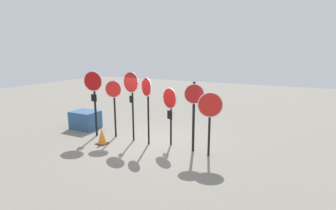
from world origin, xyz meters
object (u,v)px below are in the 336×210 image
(stop_sign_1, at_px, (114,97))
(stop_sign_4, at_px, (170,104))
(stop_sign_0, at_px, (94,91))
(storage_crate, at_px, (85,120))
(stop_sign_5, at_px, (194,106))
(stop_sign_6, at_px, (210,111))
(traffic_cone_0, at_px, (102,136))
(stop_sign_3, at_px, (147,97))
(stop_sign_2, at_px, (131,91))

(stop_sign_1, distance_m, stop_sign_4, 2.43)
(stop_sign_1, bearing_deg, stop_sign_0, 179.31)
(stop_sign_4, height_order, storage_crate, stop_sign_4)
(stop_sign_5, distance_m, stop_sign_6, 0.66)
(stop_sign_5, relative_size, storage_crate, 2.07)
(stop_sign_5, distance_m, traffic_cone_0, 3.75)
(stop_sign_0, relative_size, stop_sign_3, 1.06)
(stop_sign_0, bearing_deg, stop_sign_2, -5.88)
(stop_sign_2, xyz_separation_m, stop_sign_6, (3.16, -0.17, -0.44))
(stop_sign_1, height_order, stop_sign_5, stop_sign_5)
(stop_sign_4, bearing_deg, stop_sign_1, -150.24)
(stop_sign_0, height_order, stop_sign_4, stop_sign_0)
(stop_sign_1, xyz_separation_m, traffic_cone_0, (0.04, -0.87, -1.38))
(stop_sign_3, distance_m, stop_sign_4, 0.89)
(stop_sign_6, distance_m, storage_crate, 6.21)
(stop_sign_5, bearing_deg, stop_sign_6, -38.08)
(stop_sign_0, height_order, stop_sign_2, stop_sign_2)
(stop_sign_6, distance_m, traffic_cone_0, 4.26)
(stop_sign_1, distance_m, stop_sign_5, 3.43)
(stop_sign_1, distance_m, stop_sign_6, 4.07)
(stop_sign_5, bearing_deg, traffic_cone_0, 170.97)
(stop_sign_2, xyz_separation_m, storage_crate, (-2.91, 0.48, -1.61))
(stop_sign_3, xyz_separation_m, stop_sign_6, (2.43, -0.09, -0.27))
(stop_sign_0, bearing_deg, stop_sign_5, -9.21)
(stop_sign_1, height_order, stop_sign_3, stop_sign_3)
(stop_sign_3, height_order, traffic_cone_0, stop_sign_3)
(stop_sign_0, relative_size, stop_sign_4, 1.24)
(stop_sign_1, relative_size, stop_sign_6, 1.07)
(stop_sign_0, bearing_deg, traffic_cone_0, -48.00)
(stop_sign_3, distance_m, stop_sign_5, 1.81)
(stop_sign_4, bearing_deg, traffic_cone_0, -130.68)
(stop_sign_4, xyz_separation_m, stop_sign_6, (1.64, -0.40, -0.01))
(stop_sign_0, height_order, stop_sign_6, stop_sign_0)
(traffic_cone_0, bearing_deg, stop_sign_1, 92.69)
(stop_sign_1, relative_size, stop_sign_3, 0.92)
(stop_sign_2, relative_size, stop_sign_5, 1.10)
(stop_sign_0, bearing_deg, stop_sign_4, -4.52)
(stop_sign_0, xyz_separation_m, storage_crate, (-1.20, 0.65, -1.49))
(stop_sign_4, height_order, stop_sign_5, stop_sign_5)
(stop_sign_4, distance_m, storage_crate, 4.58)
(stop_sign_0, height_order, stop_sign_1, stop_sign_0)
(stop_sign_0, height_order, stop_sign_5, stop_sign_0)
(stop_sign_2, xyz_separation_m, traffic_cone_0, (-0.86, -0.80, -1.71))
(storage_crate, bearing_deg, stop_sign_4, -3.18)
(stop_sign_0, xyz_separation_m, stop_sign_1, (0.81, 0.24, -0.21))
(stop_sign_3, bearing_deg, stop_sign_1, -155.47)
(stop_sign_0, distance_m, stop_sign_5, 4.25)
(stop_sign_4, distance_m, traffic_cone_0, 2.89)
(stop_sign_2, height_order, storage_crate, stop_sign_2)
(stop_sign_0, distance_m, stop_sign_3, 2.44)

